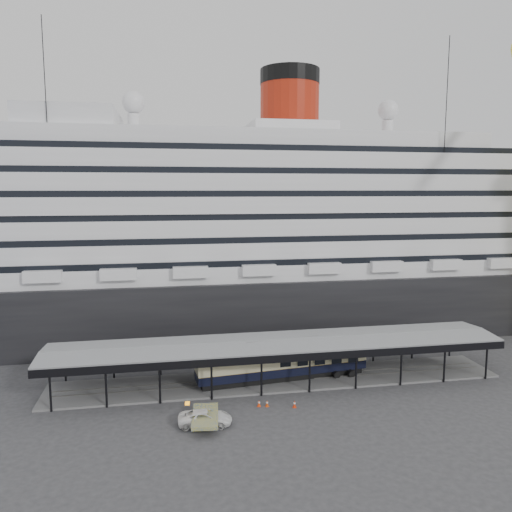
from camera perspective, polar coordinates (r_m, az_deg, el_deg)
name	(u,v)px	position (r m, az deg, el deg)	size (l,w,h in m)	color
ground	(287,397)	(59.91, 3.62, -15.78)	(200.00, 200.00, 0.00)	#323235
cruise_ship	(244,221)	(86.53, -1.38, 4.03)	(130.00, 30.00, 43.90)	black
platform_canopy	(278,363)	(63.56, 2.52, -12.07)	(56.00, 9.18, 5.30)	slate
port_truck	(205,418)	(53.44, -5.83, -17.94)	(2.51, 5.45, 1.51)	white
pullman_carriage	(283,360)	(63.61, 3.09, -11.83)	(21.97, 5.21, 21.40)	black
traffic_cone_left	(267,403)	(57.35, 1.27, -16.48)	(0.49, 0.49, 0.73)	#DD460C
traffic_cone_mid	(259,403)	(57.35, 0.35, -16.46)	(0.50, 0.50, 0.76)	#EE3E0D
traffic_cone_right	(294,404)	(57.26, 4.42, -16.51)	(0.49, 0.49, 0.79)	red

